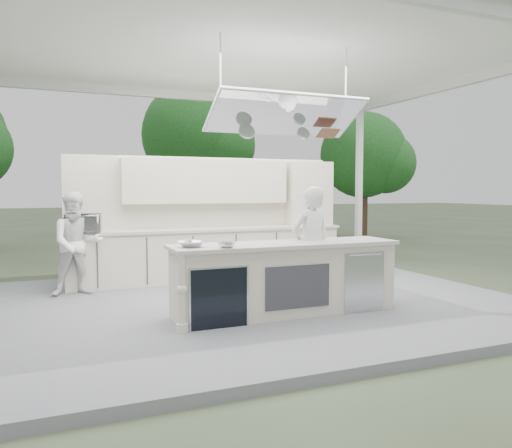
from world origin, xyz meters
name	(u,v)px	position (x,y,z in m)	size (l,w,h in m)	color
ground	(247,308)	(0.00, 0.00, 0.00)	(90.00, 90.00, 0.00)	#465439
stage_deck	(247,304)	(0.00, 0.00, 0.06)	(8.00, 6.00, 0.12)	slate
tent	(247,55)	(0.00, -0.01, 3.71)	(8.20, 6.20, 3.86)	white
demo_island	(285,278)	(0.18, -0.91, 0.60)	(3.10, 0.79, 0.95)	beige
back_counter	(210,254)	(0.00, 1.90, 0.60)	(5.08, 0.72, 0.95)	beige
back_wall_unit	(228,200)	(0.44, 2.11, 1.57)	(5.05, 0.48, 2.25)	beige
tree_cluster	(133,143)	(-0.16, 9.77, 3.29)	(19.55, 9.40, 5.85)	#463423
head_chef	(311,247)	(0.69, -0.70, 0.97)	(0.62, 0.41, 1.70)	silver
sous_chef	(77,244)	(-2.32, 1.40, 0.93)	(0.79, 0.61, 1.62)	white
toaster_oven	(83,223)	(-2.20, 1.70, 1.22)	(0.55, 0.37, 0.30)	#B5B8BC
bowl_large	(191,244)	(-1.10, -0.93, 1.11)	(0.30, 0.30, 0.07)	silver
bowl_small	(227,245)	(-0.72, -1.15, 1.10)	(0.21, 0.21, 0.06)	silver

